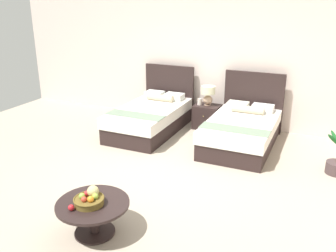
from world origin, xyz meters
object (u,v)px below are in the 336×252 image
Objects in this scene: nightstand at (207,117)px; table_lamp at (208,94)px; bed_near_corner at (242,130)px; bed_near_window at (151,117)px; loose_apple at (71,208)px; coffee_table at (93,210)px; fruit_bowl at (90,199)px; vase at (200,102)px.

table_lamp reaches higher than nightstand.
nightstand is (-0.96, 0.69, -0.05)m from bed_near_corner.
bed_near_window reaches higher than loose_apple.
table_lamp reaches higher than coffee_table.
bed_near_window is 3.79m from fruit_bowl.
bed_near_corner is (2.02, 0.00, -0.00)m from bed_near_window.
table_lamp is at bearing 90.00° from nightstand.
bed_near_window is 5.90× the size of fruit_bowl.
bed_near_corner is at bearing -36.53° from table_lamp.
bed_near_corner reaches higher than loose_apple.
bed_near_window is 1.05× the size of bed_near_corner.
bed_near_corner is 3.79m from fruit_bowl.
bed_near_window is 3.90× the size of nightstand.
bed_near_window is at bearing 105.87° from coffee_table.
nightstand reaches higher than loose_apple.
table_lamp reaches higher than fruit_bowl.
coffee_table is at bearing -105.43° from bed_near_corner.
nightstand is at bearing 89.51° from coffee_table.
nightstand is at bearing 144.25° from bed_near_corner.
nightstand is 7.64× the size of loose_apple.
loose_apple is (-0.12, -0.21, -0.03)m from fruit_bowl.
nightstand is 0.38m from vase.
bed_near_window is at bearing -146.91° from nightstand.
vase reaches higher than fruit_bowl.
fruit_bowl reaches higher than loose_apple.
nightstand is (1.06, 0.69, -0.05)m from bed_near_window.
nightstand is 4.35m from fruit_bowl.
loose_apple is (0.90, -3.86, 0.15)m from bed_near_window.
fruit_bowl is 5.05× the size of loose_apple.
vase is at bearing -160.62° from table_lamp.
bed_near_window reaches higher than table_lamp.
nightstand reaches higher than coffee_table.
fruit_bowl is at bearing -108.53° from coffee_table.
fruit_bowl is (-0.05, -4.36, -0.29)m from table_lamp.
bed_near_corner reaches higher than table_lamp.
table_lamp is at bearing 89.36° from fruit_bowl.
vase is at bearing 36.18° from bed_near_window.
vase reaches higher than coffee_table.
bed_near_corner is 28.26× the size of loose_apple.
coffee_table is at bearing -74.13° from bed_near_window.
bed_near_window reaches higher than fruit_bowl.
vase is (-1.13, 0.65, 0.29)m from bed_near_corner.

